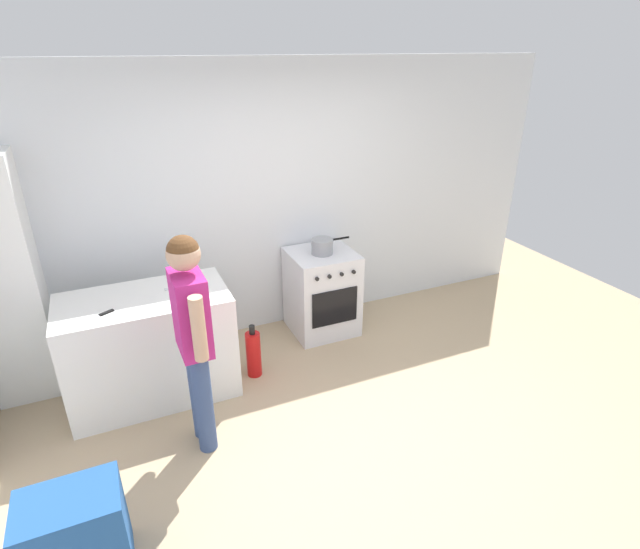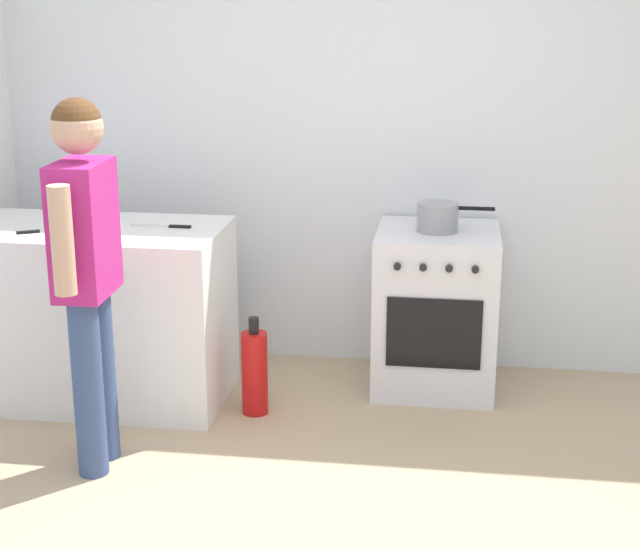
# 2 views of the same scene
# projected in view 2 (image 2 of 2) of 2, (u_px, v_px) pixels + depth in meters

# --- Properties ---
(ground_plane) EXTENTS (8.00, 8.00, 0.00)m
(ground_plane) POSITION_uv_depth(u_px,v_px,m) (329.00, 538.00, 3.78)
(ground_plane) COLOR tan
(back_wall) EXTENTS (6.00, 0.10, 2.60)m
(back_wall) POSITION_uv_depth(u_px,v_px,m) (378.00, 131.00, 5.27)
(back_wall) COLOR silver
(back_wall) RESTS_ON ground
(counter_unit) EXTENTS (1.30, 0.70, 0.90)m
(counter_unit) POSITION_uv_depth(u_px,v_px,m) (98.00, 313.00, 4.98)
(counter_unit) COLOR white
(counter_unit) RESTS_ON ground
(oven_left) EXTENTS (0.63, 0.62, 0.85)m
(oven_left) POSITION_uv_depth(u_px,v_px,m) (436.00, 309.00, 5.11)
(oven_left) COLOR silver
(oven_left) RESTS_ON ground
(pot) EXTENTS (0.39, 0.21, 0.15)m
(pot) POSITION_uv_depth(u_px,v_px,m) (438.00, 217.00, 4.96)
(pot) COLOR gray
(pot) RESTS_ON oven_left
(knife_utility) EXTENTS (0.24, 0.14, 0.01)m
(knife_utility) POSITION_uv_depth(u_px,v_px,m) (15.00, 233.00, 4.72)
(knife_utility) COLOR silver
(knife_utility) RESTS_ON counter_unit
(knife_chef) EXTENTS (0.31, 0.04, 0.01)m
(knife_chef) POSITION_uv_depth(u_px,v_px,m) (163.00, 226.00, 4.85)
(knife_chef) COLOR silver
(knife_chef) RESTS_ON counter_unit
(person) EXTENTS (0.22, 0.57, 1.62)m
(person) POSITION_uv_depth(u_px,v_px,m) (86.00, 255.00, 4.09)
(person) COLOR #384C7A
(person) RESTS_ON ground
(fire_extinguisher) EXTENTS (0.13, 0.13, 0.50)m
(fire_extinguisher) POSITION_uv_depth(u_px,v_px,m) (255.00, 372.00, 4.84)
(fire_extinguisher) COLOR red
(fire_extinguisher) RESTS_ON ground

